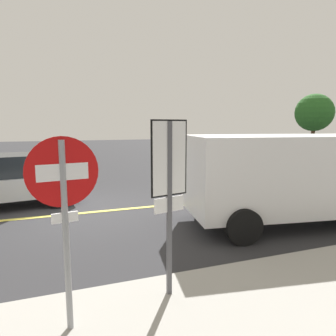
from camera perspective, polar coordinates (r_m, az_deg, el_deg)
ground_plane at (r=8.80m, az=-15.39°, el=-8.24°), size 80.00×80.00×0.00m
lane_marking_centre at (r=9.46m, az=3.16°, el=-6.75°), size 28.00×0.16×0.01m
stop_sign at (r=3.44m, az=-19.08°, el=-6.66°), size 0.76×0.13×2.34m
speed_limit_sign at (r=3.91m, az=0.23°, el=-1.95°), size 0.53×0.14×2.52m
white_van at (r=7.96m, az=22.74°, el=-0.98°), size 5.44×2.87×2.20m
car_silver_crossing at (r=10.27m, az=-28.50°, el=-2.08°), size 4.17×2.55×1.56m
tree_left_verge at (r=23.30m, az=26.02°, el=9.39°), size 2.55×2.55×4.54m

